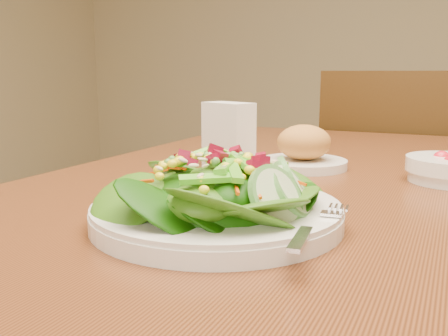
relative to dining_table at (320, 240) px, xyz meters
The scene contains 5 objects.
dining_table is the anchor object (origin of this frame).
chair_far 0.89m from the dining_table, 89.45° to the left, with size 0.43×0.44×0.93m.
salad_plate 0.32m from the dining_table, 98.57° to the right, with size 0.29×0.29×0.08m.
bread_plate 0.17m from the dining_table, 123.24° to the left, with size 0.16×0.16×0.08m.
napkin_holder 0.25m from the dining_table, 169.36° to the left, with size 0.10×0.08×0.12m.
Camera 1 is at (0.19, -0.78, 0.92)m, focal length 40.00 mm.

